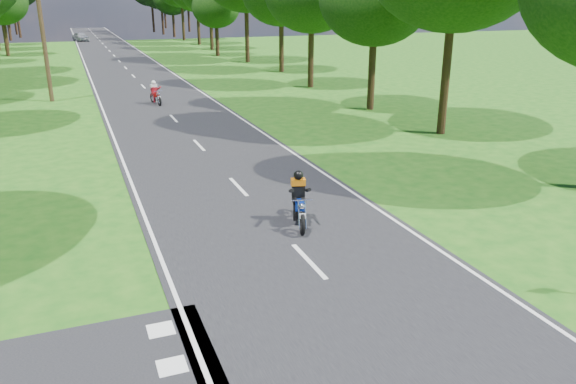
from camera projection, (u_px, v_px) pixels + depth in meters
name	position (u px, v px, depth m)	size (l,w,h in m)	color
ground	(346.00, 301.00, 11.73)	(160.00, 160.00, 0.00)	#184F12
main_road	(119.00, 61.00, 55.78)	(7.00, 140.00, 0.02)	black
road_markings	(120.00, 63.00, 54.08)	(7.40, 140.00, 0.01)	silver
telegraph_pole	(43.00, 32.00, 33.02)	(1.20, 0.26, 8.00)	#382616
rider_near_blue	(299.00, 198.00, 15.47)	(0.60, 1.80, 1.50)	navy
rider_far_red	(155.00, 93.00, 33.07)	(0.55, 1.66, 1.38)	#A8100C
distant_car	(81.00, 37.00, 81.00)	(1.50, 3.72, 1.27)	#A6A8AD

